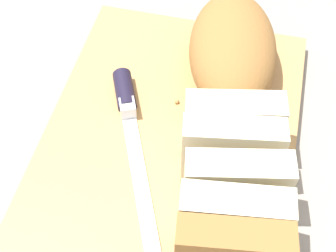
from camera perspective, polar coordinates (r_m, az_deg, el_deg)
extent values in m
plane|color=gray|center=(0.58, 0.00, -3.02)|extent=(3.00, 3.00, 0.00)
cube|color=tan|center=(0.57, 0.00, -2.41)|extent=(0.42, 0.31, 0.02)
ellipsoid|color=#996633|center=(0.60, 7.68, 9.03)|extent=(0.20, 0.13, 0.08)
cube|color=beige|center=(0.53, 7.66, 0.45)|extent=(0.05, 0.11, 0.08)
cube|color=beige|center=(0.51, 7.55, -2.89)|extent=(0.05, 0.11, 0.08)
cube|color=beige|center=(0.49, 8.11, -6.53)|extent=(0.05, 0.11, 0.08)
cube|color=beige|center=(0.47, 7.81, -10.41)|extent=(0.05, 0.11, 0.08)
cube|color=#996633|center=(0.46, 7.60, -14.54)|extent=(0.04, 0.11, 0.08)
cube|color=silver|center=(0.52, -2.99, -8.36)|extent=(0.22, 0.10, 0.00)
cylinder|color=black|center=(0.59, -5.19, 4.23)|extent=(0.06, 0.04, 0.02)
cube|color=silver|center=(0.57, -4.81, 2.09)|extent=(0.03, 0.02, 0.02)
sphere|color=tan|center=(0.59, -5.35, 2.29)|extent=(0.00, 0.00, 0.00)
sphere|color=tan|center=(0.59, 1.11, 2.92)|extent=(0.01, 0.01, 0.01)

